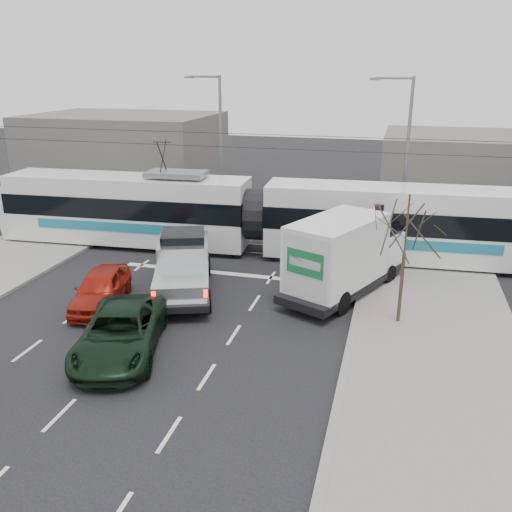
% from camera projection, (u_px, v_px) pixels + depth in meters
% --- Properties ---
extents(ground, '(120.00, 120.00, 0.00)m').
position_uv_depth(ground, '(191.00, 330.00, 20.62)').
color(ground, black).
rests_on(ground, ground).
extents(sidewalk_right, '(6.00, 60.00, 0.15)m').
position_uv_depth(sidewalk_right, '(439.00, 359.00, 18.42)').
color(sidewalk_right, gray).
rests_on(sidewalk_right, ground).
extents(rails, '(60.00, 1.60, 0.03)m').
position_uv_depth(rails, '(258.00, 249.00, 29.74)').
color(rails, '#33302D').
rests_on(rails, ground).
extents(building_left, '(14.00, 10.00, 6.00)m').
position_uv_depth(building_left, '(126.00, 153.00, 43.09)').
color(building_left, '#645F5A').
rests_on(building_left, ground).
extents(building_right, '(12.00, 10.00, 5.00)m').
position_uv_depth(building_right, '(469.00, 170.00, 38.79)').
color(building_right, '#645F5A').
rests_on(building_right, ground).
extents(bare_tree, '(2.40, 2.40, 5.00)m').
position_uv_depth(bare_tree, '(406.00, 231.00, 19.81)').
color(bare_tree, '#47382B').
rests_on(bare_tree, ground).
extents(traffic_signal, '(0.44, 0.44, 3.60)m').
position_uv_depth(traffic_signal, '(378.00, 227.00, 24.08)').
color(traffic_signal, black).
rests_on(traffic_signal, ground).
extents(street_lamp_near, '(2.38, 0.25, 9.00)m').
position_uv_depth(street_lamp_near, '(404.00, 150.00, 29.94)').
color(street_lamp_near, slate).
rests_on(street_lamp_near, ground).
extents(street_lamp_far, '(2.38, 0.25, 9.00)m').
position_uv_depth(street_lamp_far, '(218.00, 139.00, 34.54)').
color(street_lamp_far, slate).
rests_on(street_lamp_far, ground).
extents(catenary, '(60.00, 0.20, 7.00)m').
position_uv_depth(catenary, '(258.00, 179.00, 28.46)').
color(catenary, black).
rests_on(catenary, ground).
extents(tram, '(28.25, 4.42, 5.74)m').
position_uv_depth(tram, '(256.00, 216.00, 28.57)').
color(tram, silver).
rests_on(tram, ground).
extents(silver_pickup, '(4.35, 6.98, 2.40)m').
position_uv_depth(silver_pickup, '(183.00, 264.00, 24.06)').
color(silver_pickup, black).
rests_on(silver_pickup, ground).
extents(box_truck, '(5.10, 7.40, 3.51)m').
position_uv_depth(box_truck, '(344.00, 256.00, 23.33)').
color(box_truck, black).
rests_on(box_truck, ground).
extents(navy_pickup, '(2.74, 5.42, 2.18)m').
position_uv_depth(navy_pickup, '(336.00, 254.00, 25.62)').
color(navy_pickup, black).
rests_on(navy_pickup, ground).
extents(green_car, '(4.01, 6.10, 1.56)m').
position_uv_depth(green_car, '(120.00, 332.00, 18.71)').
color(green_car, black).
rests_on(green_car, ground).
extents(red_car, '(2.85, 4.78, 1.53)m').
position_uv_depth(red_car, '(101.00, 289.00, 22.45)').
color(red_car, '#9A1B0E').
rests_on(red_car, ground).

